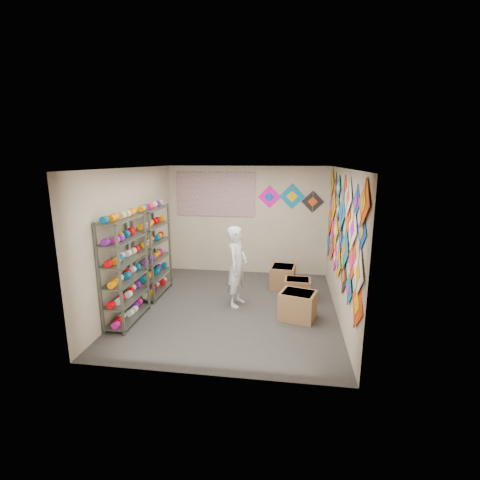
% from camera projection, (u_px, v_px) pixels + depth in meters
% --- Properties ---
extents(ground, '(4.50, 4.50, 0.00)m').
position_uv_depth(ground, '(233.00, 307.00, 6.88)').
color(ground, '#34312D').
extents(room_walls, '(4.50, 4.50, 4.50)m').
position_uv_depth(room_walls, '(232.00, 226.00, 6.50)').
color(room_walls, '#B6A68B').
rests_on(room_walls, ground).
extents(shelf_rack_front, '(0.40, 1.10, 1.90)m').
position_uv_depth(shelf_rack_front, '(125.00, 271.00, 6.09)').
color(shelf_rack_front, '#4C5147').
rests_on(shelf_rack_front, ground).
extents(shelf_rack_back, '(0.40, 1.10, 1.90)m').
position_uv_depth(shelf_rack_back, '(153.00, 252.00, 7.34)').
color(shelf_rack_back, '#4C5147').
rests_on(shelf_rack_back, ground).
extents(string_spools, '(0.12, 2.36, 0.12)m').
position_uv_depth(string_spools, '(140.00, 256.00, 6.69)').
color(string_spools, '#E10F87').
rests_on(string_spools, ground).
extents(kite_wall_display, '(0.06, 4.35, 2.06)m').
position_uv_depth(kite_wall_display, '(341.00, 228.00, 6.23)').
color(kite_wall_display, red).
rests_on(kite_wall_display, room_walls).
extents(back_wall_kites, '(1.60, 0.02, 0.71)m').
position_uv_depth(back_wall_kites, '(291.00, 198.00, 8.45)').
color(back_wall_kites, '#F300AC').
rests_on(back_wall_kites, room_walls).
extents(poster, '(2.00, 0.01, 1.10)m').
position_uv_depth(poster, '(215.00, 194.00, 8.68)').
color(poster, '#534AA0').
rests_on(poster, room_walls).
extents(shopkeeper, '(0.74, 0.62, 1.60)m').
position_uv_depth(shopkeeper, '(237.00, 266.00, 6.82)').
color(shopkeeper, silver).
rests_on(shopkeeper, ground).
extents(carton_a, '(0.73, 0.66, 0.51)m').
position_uv_depth(carton_a, '(298.00, 305.00, 6.34)').
color(carton_a, brown).
rests_on(carton_a, ground).
extents(carton_b, '(0.55, 0.46, 0.43)m').
position_uv_depth(carton_b, '(297.00, 289.00, 7.24)').
color(carton_b, brown).
rests_on(carton_b, ground).
extents(carton_c, '(0.59, 0.63, 0.51)m').
position_uv_depth(carton_c, '(283.00, 277.00, 7.87)').
color(carton_c, brown).
rests_on(carton_c, ground).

